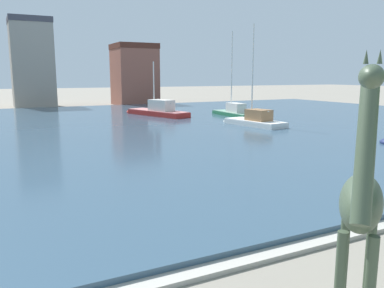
{
  "coord_description": "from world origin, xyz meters",
  "views": [
    {
      "loc": [
        -6.63,
        0.37,
        4.45
      ],
      "look_at": [
        -0.82,
        11.85,
        2.2
      ],
      "focal_mm": 36.53,
      "sensor_mm": 36.0,
      "label": 1
    }
  ],
  "objects_px": {
    "sailboat_green": "(231,113)",
    "sailboat_red": "(155,112)",
    "giraffe_statue": "(360,210)",
    "sailboat_white": "(252,122)"
  },
  "relations": [
    {
      "from": "giraffe_statue",
      "to": "sailboat_red",
      "type": "relative_size",
      "value": 0.5
    },
    {
      "from": "giraffe_statue",
      "to": "sailboat_white",
      "type": "relative_size",
      "value": 0.55
    },
    {
      "from": "sailboat_green",
      "to": "sailboat_red",
      "type": "xyz_separation_m",
      "value": [
        -7.17,
        4.01,
        0.07
      ]
    },
    {
      "from": "sailboat_red",
      "to": "giraffe_statue",
      "type": "bearing_deg",
      "value": -106.49
    },
    {
      "from": "sailboat_green",
      "to": "sailboat_red",
      "type": "distance_m",
      "value": 8.22
    },
    {
      "from": "sailboat_green",
      "to": "sailboat_red",
      "type": "bearing_deg",
      "value": 150.78
    },
    {
      "from": "sailboat_red",
      "to": "sailboat_white",
      "type": "bearing_deg",
      "value": -69.71
    },
    {
      "from": "sailboat_red",
      "to": "sailboat_white",
      "type": "height_order",
      "value": "sailboat_white"
    },
    {
      "from": "sailboat_white",
      "to": "sailboat_green",
      "type": "bearing_deg",
      "value": 69.72
    },
    {
      "from": "sailboat_green",
      "to": "sailboat_white",
      "type": "height_order",
      "value": "sailboat_green"
    }
  ]
}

